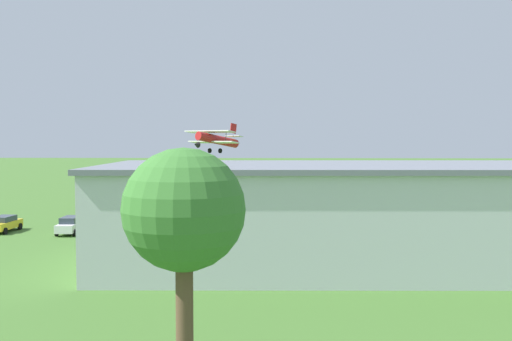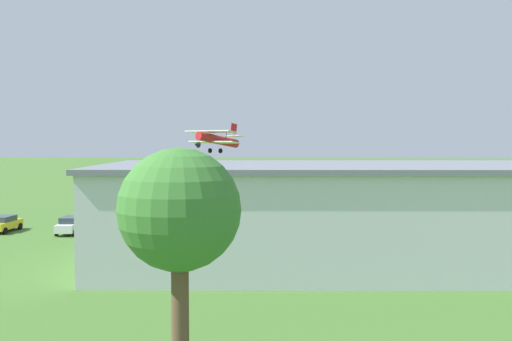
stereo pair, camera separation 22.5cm
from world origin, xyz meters
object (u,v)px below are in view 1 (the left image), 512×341
car_yellow (4,224)px  person_crossing_taxiway (496,219)px  biplane (216,139)px  car_white (71,225)px  hangar (357,214)px  windsock (335,165)px  person_walking_on_apron (197,223)px  tree_near_perimeter_road (184,212)px  person_beside_truck (184,222)px  car_orange (149,224)px

car_yellow → person_crossing_taxiway: person_crossing_taxiway is taller
car_yellow → person_crossing_taxiway: bearing=-174.6°
biplane → car_white: (11.54, 21.70, -8.10)m
hangar → windsock: 52.55m
biplane → person_walking_on_apron: size_ratio=4.42×
person_walking_on_apron → tree_near_perimeter_road: size_ratio=0.21×
biplane → person_crossing_taxiway: (-30.22, 16.31, -8.07)m
hangar → person_crossing_taxiway: 24.39m
tree_near_perimeter_road → hangar: bearing=-112.7°
car_yellow → person_beside_truck: person_beside_truck is taller
biplane → windsock: biplane is taller
car_orange → tree_near_perimeter_road: (-8.96, 34.81, 5.53)m
person_beside_truck → hangar: bearing=135.4°
car_white → windsock: bearing=-125.8°
car_white → person_walking_on_apron: person_walking_on_apron is taller
hangar → biplane: bearing=-68.0°
tree_near_perimeter_road → person_crossing_taxiway: bearing=-122.9°
car_white → hangar: bearing=153.9°
car_orange → person_crossing_taxiway: 34.73m
car_yellow → windsock: windsock is taller
hangar → person_walking_on_apron: 19.61m
biplane → person_crossing_taxiway: 35.27m
car_yellow → windsock: size_ratio=0.80×
person_beside_truck → tree_near_perimeter_road: tree_near_perimeter_road is taller
person_walking_on_apron → windsock: (-17.08, -38.44, 3.91)m
car_white → windsock: size_ratio=0.84×
car_yellow → windsock: bearing=-132.4°
car_orange → person_crossing_taxiway: (-34.43, -4.52, 0.03)m
person_walking_on_apron → person_crossing_taxiway: (-29.94, -3.83, -0.02)m
biplane → car_orange: bearing=78.6°
windsock → biplane: bearing=46.5°
car_orange → tree_near_perimeter_road: 36.37m
biplane → car_yellow: size_ratio=1.81×
person_beside_truck → biplane: bearing=-93.1°
hangar → car_yellow: hangar is taller
car_orange → person_beside_truck: person_beside_truck is taller
car_white → person_walking_on_apron: bearing=-172.5°
windsock → person_walking_on_apron: bearing=66.0°
person_walking_on_apron → person_beside_truck: 1.49m
biplane → car_white: biplane is taller
person_walking_on_apron → windsock: size_ratio=0.33×
car_orange → car_yellow: (14.18, 0.05, -0.04)m
car_orange → person_walking_on_apron: (-4.49, -0.69, 0.05)m
biplane → car_orange: size_ratio=1.63×
person_crossing_taxiway → windsock: 37.13m
car_orange → person_beside_truck: (-3.15, -1.33, 0.04)m
car_white → biplane: bearing=-118.0°
car_orange → car_white: (7.32, 0.87, -0.00)m
car_orange → person_walking_on_apron: person_walking_on_apron is taller
biplane → tree_near_perimeter_road: size_ratio=0.91×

